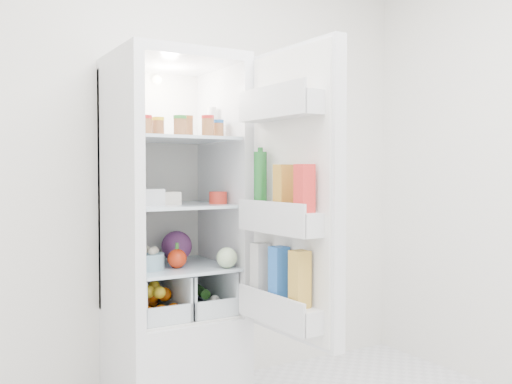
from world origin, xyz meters
TOP-DOWN VIEW (x-y plane):
  - room_walls at (0.00, 0.00)m, footprint 3.02×3.02m
  - refrigerator at (-0.20, 1.25)m, footprint 0.60×0.60m
  - shelf_low at (-0.20, 1.19)m, footprint 0.49×0.53m
  - shelf_mid at (-0.20, 1.19)m, footprint 0.49×0.53m
  - shelf_top at (-0.20, 1.19)m, footprint 0.49×0.53m
  - crisper_left at (-0.32, 1.19)m, footprint 0.23×0.46m
  - crisper_right at (-0.08, 1.19)m, footprint 0.23×0.46m
  - condiment_jars at (-0.22, 1.10)m, footprint 0.46×0.32m
  - squeeze_bottle at (0.01, 1.19)m, footprint 0.06×0.06m
  - tub_white at (-0.35, 1.13)m, footprint 0.14×0.14m
  - tub_cream at (-0.24, 1.16)m, footprint 0.12×0.12m
  - tin_red at (-0.01, 1.09)m, footprint 0.10×0.10m
  - red_cabbage at (-0.14, 1.30)m, footprint 0.16×0.16m
  - bell_pepper at (-0.23, 1.10)m, footprint 0.09×0.09m
  - mushroom_bowl at (-0.36, 1.14)m, footprint 0.21×0.21m
  - salad_bag at (-0.02, 0.98)m, footprint 0.10×0.10m
  - citrus_pile at (-0.32, 1.17)m, footprint 0.20×0.31m
  - veg_pile at (-0.07, 1.18)m, footprint 0.16×0.30m
  - fridge_door at (0.11, 0.61)m, footprint 0.19×0.60m

SIDE VIEW (x-z plane):
  - veg_pile at x=-0.07m, z-range 0.51..0.61m
  - citrus_pile at x=-0.32m, z-range 0.51..0.66m
  - crisper_left at x=-0.32m, z-range 0.50..0.72m
  - crisper_right at x=-0.08m, z-range 0.50..0.72m
  - refrigerator at x=-0.20m, z-range -0.23..1.57m
  - shelf_low at x=-0.20m, z-range 0.73..0.75m
  - mushroom_bowl at x=-0.36m, z-range 0.75..0.82m
  - bell_pepper at x=-0.23m, z-range 0.75..0.84m
  - salad_bag at x=-0.02m, z-range 0.75..0.85m
  - red_cabbage at x=-0.14m, z-range 0.75..0.91m
  - shelf_mid at x=-0.20m, z-range 1.04..1.06m
  - tin_red at x=-0.01m, z-range 1.06..1.12m
  - tub_cream at x=-0.24m, z-range 1.06..1.12m
  - fridge_door at x=0.11m, z-range 0.44..1.74m
  - tub_white at x=-0.35m, z-range 1.06..1.14m
  - shelf_top at x=-0.20m, z-range 1.37..1.39m
  - condiment_jars at x=-0.22m, z-range 1.39..1.47m
  - squeeze_bottle at x=0.01m, z-range 1.39..1.55m
  - room_walls at x=0.00m, z-range 0.29..2.90m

